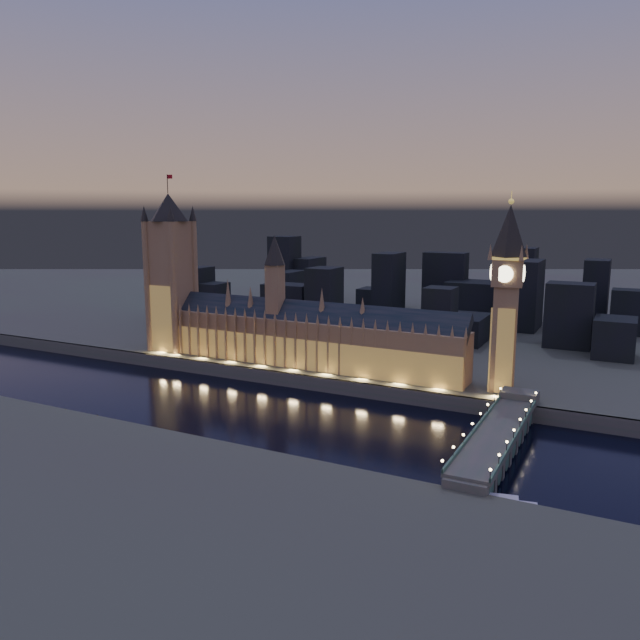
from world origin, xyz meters
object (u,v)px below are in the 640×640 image
at_px(elizabeth_tower, 507,282).
at_px(westminster_bridge, 499,437).
at_px(palace_of_westminster, 303,335).
at_px(victoria_tower, 171,264).
at_px(river_boat, 484,503).

distance_m(elizabeth_tower, westminster_bridge, 88.63).
relative_size(palace_of_westminster, westminster_bridge, 1.79).
xyz_separation_m(victoria_tower, elizabeth_tower, (218.00, -0.00, -0.56)).
bearing_deg(palace_of_westminster, river_boat, -41.27).
height_order(palace_of_westminster, river_boat, palace_of_westminster).
relative_size(palace_of_westminster, river_boat, 4.68).
relative_size(elizabeth_tower, westminster_bridge, 0.90).
height_order(westminster_bridge, river_boat, westminster_bridge).
bearing_deg(river_boat, palace_of_westminster, 138.73).
relative_size(victoria_tower, westminster_bridge, 1.02).
distance_m(elizabeth_tower, river_boat, 136.72).
bearing_deg(victoria_tower, river_boat, -26.92).
distance_m(palace_of_westminster, elizabeth_tower, 124.31).
xyz_separation_m(elizabeth_tower, river_boat, (18.17, -119.92, -63.10)).
bearing_deg(palace_of_westminster, elizabeth_tower, 0.09).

